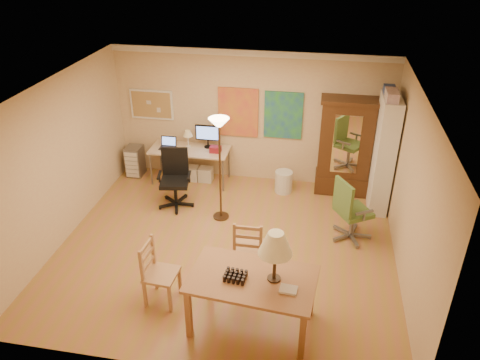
% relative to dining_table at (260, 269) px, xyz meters
% --- Properties ---
extents(floor, '(5.50, 5.50, 0.00)m').
position_rel_dining_table_xyz_m(floor, '(-0.79, 1.61, -0.96)').
color(floor, '#A9823B').
rests_on(floor, ground).
extents(crown_molding, '(5.50, 0.08, 0.12)m').
position_rel_dining_table_xyz_m(crown_molding, '(-0.79, 4.07, 1.68)').
color(crown_molding, white).
rests_on(crown_molding, floor).
extents(corkboard, '(0.90, 0.04, 0.62)m').
position_rel_dining_table_xyz_m(corkboard, '(-2.84, 4.08, 0.54)').
color(corkboard, '#AB8250').
rests_on(corkboard, floor).
extents(art_panel_left, '(0.80, 0.04, 1.00)m').
position_rel_dining_table_xyz_m(art_panel_left, '(-1.04, 4.08, 0.49)').
color(art_panel_left, gold).
rests_on(art_panel_left, floor).
extents(art_panel_right, '(0.75, 0.04, 0.95)m').
position_rel_dining_table_xyz_m(art_panel_right, '(-0.14, 4.08, 0.49)').
color(art_panel_right, '#255D95').
rests_on(art_panel_right, floor).
extents(dining_table, '(1.70, 1.12, 1.52)m').
position_rel_dining_table_xyz_m(dining_table, '(0.00, 0.00, 0.00)').
color(dining_table, brown).
rests_on(dining_table, floor).
extents(ladder_chair_back, '(0.46, 0.44, 0.98)m').
position_rel_dining_table_xyz_m(ladder_chair_back, '(-0.31, 1.06, -0.50)').
color(ladder_chair_back, '#AD7C4F').
rests_on(ladder_chair_back, floor).
extents(ladder_chair_left, '(0.46, 0.48, 0.97)m').
position_rel_dining_table_xyz_m(ladder_chair_left, '(-1.45, 0.24, -0.50)').
color(ladder_chair_left, '#AD7C4F').
rests_on(ladder_chair_left, floor).
extents(torchiere_lamp, '(0.35, 0.35, 1.94)m').
position_rel_dining_table_xyz_m(torchiere_lamp, '(-1.06, 2.48, 0.60)').
color(torchiere_lamp, '#422D1A').
rests_on(torchiere_lamp, floor).
extents(computer_desk, '(1.60, 0.70, 1.21)m').
position_rel_dining_table_xyz_m(computer_desk, '(-1.95, 3.77, -0.52)').
color(computer_desk, '#C1AF8D').
rests_on(computer_desk, floor).
extents(office_chair_black, '(0.69, 0.69, 1.11)m').
position_rel_dining_table_xyz_m(office_chair_black, '(-2.00, 2.76, -0.66)').
color(office_chair_black, black).
rests_on(office_chair_black, floor).
extents(office_chair_green, '(0.71, 0.71, 1.13)m').
position_rel_dining_table_xyz_m(office_chair_green, '(1.23, 2.24, -0.66)').
color(office_chair_green, slate).
rests_on(office_chair_green, floor).
extents(drawer_cart, '(0.32, 0.39, 0.64)m').
position_rel_dining_table_xyz_m(drawer_cart, '(-3.22, 3.79, -0.64)').
color(drawer_cart, slate).
rests_on(drawer_cart, floor).
extents(armoire, '(1.06, 0.50, 1.94)m').
position_rel_dining_table_xyz_m(armoire, '(1.10, 3.85, -0.11)').
color(armoire, '#3C2210').
rests_on(armoire, floor).
extents(bookshelf, '(0.32, 0.87, 2.16)m').
position_rel_dining_table_xyz_m(bookshelf, '(1.76, 3.41, 0.12)').
color(bookshelf, white).
rests_on(bookshelf, floor).
extents(wastebin, '(0.35, 0.35, 0.44)m').
position_rel_dining_table_xyz_m(wastebin, '(-0.03, 3.63, -0.74)').
color(wastebin, silver).
rests_on(wastebin, floor).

